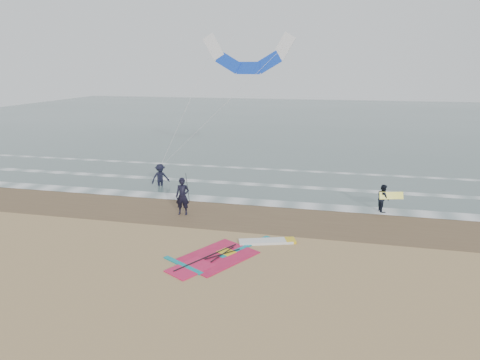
% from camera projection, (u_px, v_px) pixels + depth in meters
% --- Properties ---
extents(ground, '(120.00, 120.00, 0.00)m').
position_uv_depth(ground, '(241.00, 266.00, 17.08)').
color(ground, tan).
rests_on(ground, ground).
extents(sea_water, '(120.00, 80.00, 0.02)m').
position_uv_depth(sea_water, '(313.00, 120.00, 62.28)').
color(sea_water, '#47605E').
rests_on(sea_water, ground).
extents(wet_sand_band, '(120.00, 5.00, 0.01)m').
position_uv_depth(wet_sand_band, '(266.00, 216.00, 22.73)').
color(wet_sand_band, brown).
rests_on(wet_sand_band, ground).
extents(foam_waterline, '(120.00, 9.15, 0.02)m').
position_uv_depth(foam_waterline, '(277.00, 192.00, 26.90)').
color(foam_waterline, white).
rests_on(foam_waterline, ground).
extents(windsurf_rig, '(5.26, 4.98, 0.13)m').
position_uv_depth(windsurf_rig, '(232.00, 253.00, 18.25)').
color(windsurf_rig, white).
rests_on(windsurf_rig, ground).
extents(person_standing, '(0.78, 0.56, 2.03)m').
position_uv_depth(person_standing, '(183.00, 196.00, 22.79)').
color(person_standing, black).
rests_on(person_standing, ground).
extents(person_walking, '(0.74, 0.86, 1.53)m').
position_uv_depth(person_walking, '(383.00, 198.00, 23.31)').
color(person_walking, black).
rests_on(person_walking, ground).
extents(person_wading, '(1.37, 1.33, 1.88)m').
position_uv_depth(person_wading, '(160.00, 173.00, 28.13)').
color(person_wading, black).
rests_on(person_wading, ground).
extents(held_pole, '(0.17, 0.86, 1.82)m').
position_uv_depth(held_pole, '(188.00, 188.00, 22.60)').
color(held_pole, black).
rests_on(held_pole, ground).
extents(carried_kiteboard, '(1.30, 0.51, 0.39)m').
position_uv_depth(carried_kiteboard, '(391.00, 196.00, 23.08)').
color(carried_kiteboard, yellow).
rests_on(carried_kiteboard, ground).
extents(surf_kite, '(8.32, 3.53, 8.61)m').
position_uv_depth(surf_kite, '(248.00, 58.00, 28.35)').
color(surf_kite, white).
rests_on(surf_kite, ground).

